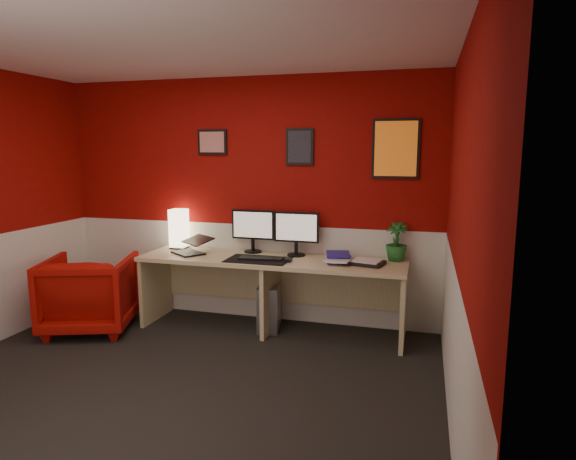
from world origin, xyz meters
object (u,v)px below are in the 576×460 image
object	(u,v)px
shoji_lamp	(179,230)
monitor_left	(253,224)
zen_tray	(364,263)
desk	(271,295)
potted_plant	(396,241)
pc_tower	(269,306)
monitor_right	(296,227)
armchair	(90,293)
laptop	(188,243)

from	to	relation	value
shoji_lamp	monitor_left	distance (m)	0.83
monitor_left	zen_tray	xyz separation A→B (m)	(1.17, -0.23, -0.28)
zen_tray	shoji_lamp	bearing A→B (deg)	173.79
desk	potted_plant	distance (m)	1.32
desk	pc_tower	size ratio (longest dim) A/B	5.78
monitor_right	armchair	size ratio (longest dim) A/B	0.71
shoji_lamp	monitor_left	size ratio (longest dim) A/B	0.69
monitor_left	armchair	xyz separation A→B (m)	(-1.47, -0.68, -0.65)
shoji_lamp	zen_tray	distance (m)	2.01
shoji_lamp	monitor_right	xyz separation A→B (m)	(1.30, -0.03, 0.09)
laptop	pc_tower	bearing A→B (deg)	41.92
monitor_right	armchair	world-z (taller)	monitor_right
potted_plant	zen_tray	bearing A→B (deg)	-139.97
laptop	monitor_left	xyz separation A→B (m)	(0.61, 0.25, 0.18)
monitor_right	potted_plant	size ratio (longest dim) A/B	1.57
zen_tray	monitor_right	bearing A→B (deg)	164.67
monitor_left	pc_tower	distance (m)	0.84
monitor_right	zen_tray	world-z (taller)	monitor_right
laptop	armchair	xyz separation A→B (m)	(-0.86, -0.43, -0.47)
armchair	zen_tray	bearing A→B (deg)	170.42
laptop	zen_tray	bearing A→B (deg)	35.93
zen_tray	potted_plant	distance (m)	0.39
armchair	monitor_left	bearing A→B (deg)	-174.29
shoji_lamp	armchair	bearing A→B (deg)	-133.98
shoji_lamp	potted_plant	xyz separation A→B (m)	(2.26, 0.01, -0.02)
shoji_lamp	potted_plant	world-z (taller)	shoji_lamp
monitor_left	zen_tray	bearing A→B (deg)	-11.35
monitor_right	armchair	bearing A→B (deg)	-161.75
shoji_lamp	zen_tray	bearing A→B (deg)	-6.21
laptop	potted_plant	distance (m)	2.06
zen_tray	pc_tower	world-z (taller)	zen_tray
potted_plant	monitor_left	bearing A→B (deg)	179.80
desk	zen_tray	xyz separation A→B (m)	(0.90, -0.01, 0.38)
desk	potted_plant	xyz separation A→B (m)	(1.18, 0.22, 0.55)
desk	armchair	distance (m)	1.79
shoji_lamp	monitor_left	xyz separation A→B (m)	(0.83, 0.02, 0.09)
monitor_right	desk	bearing A→B (deg)	-138.05
potted_plant	pc_tower	world-z (taller)	potted_plant
potted_plant	shoji_lamp	bearing A→B (deg)	-179.69
desk	pc_tower	distance (m)	0.16
shoji_lamp	armchair	size ratio (longest dim) A/B	0.49
monitor_left	armchair	size ratio (longest dim) A/B	0.71
shoji_lamp	pc_tower	world-z (taller)	shoji_lamp
zen_tray	armchair	size ratio (longest dim) A/B	0.43
zen_tray	potted_plant	size ratio (longest dim) A/B	0.95
laptop	armchair	size ratio (longest dim) A/B	0.40
laptop	potted_plant	size ratio (longest dim) A/B	0.89
shoji_lamp	monitor_right	size ratio (longest dim) A/B	0.69
laptop	monitor_left	world-z (taller)	monitor_left
potted_plant	pc_tower	size ratio (longest dim) A/B	0.82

